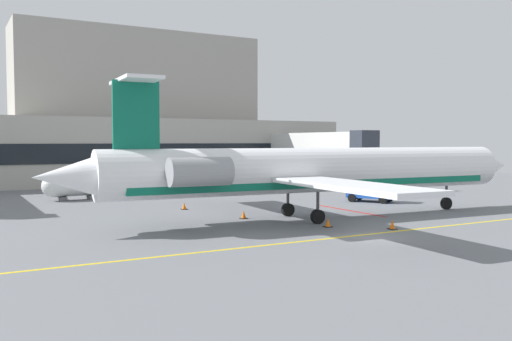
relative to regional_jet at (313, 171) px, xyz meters
name	(u,v)px	position (x,y,z in m)	size (l,w,h in m)	color
ground	(362,238)	(-1.76, -7.07, -3.28)	(120.00, 120.00, 0.11)	slate
terminal_building	(100,126)	(-4.41, 40.34, 3.88)	(68.61, 14.18, 19.57)	#ADA89E
jet_bridge_west	(320,143)	(16.97, 22.63, 1.73)	(2.40, 19.14, 6.34)	silver
regional_jet	(313,171)	(0.00, 0.00, 0.00)	(35.75, 26.03, 8.75)	white
pushback_tractor	(375,192)	(10.55, 5.78, -2.35)	(3.55, 4.26, 1.87)	#1E4CB2
fuel_tank	(77,185)	(-11.36, 20.13, -1.95)	(5.99, 2.29, 2.26)	white
safety_cone_alpha	(244,215)	(-3.99, 2.40, -2.98)	(0.47, 0.47, 0.55)	orange
safety_cone_bravo	(328,223)	(-1.24, -3.31, -2.98)	(0.47, 0.47, 0.55)	orange
safety_cone_charlie	(184,206)	(-5.62, 9.01, -2.98)	(0.47, 0.47, 0.55)	orange
safety_cone_delta	(392,225)	(1.59, -5.85, -2.98)	(0.47, 0.47, 0.55)	orange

